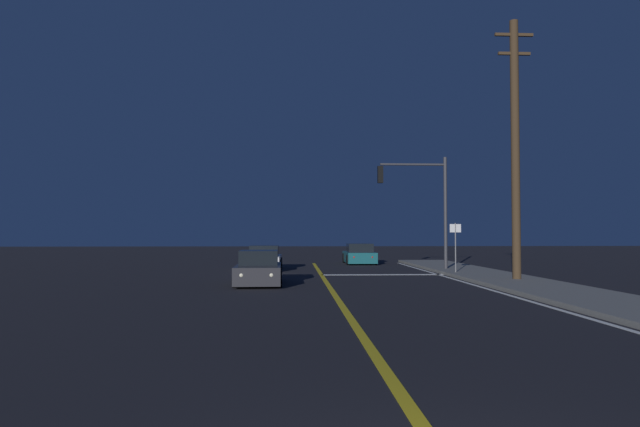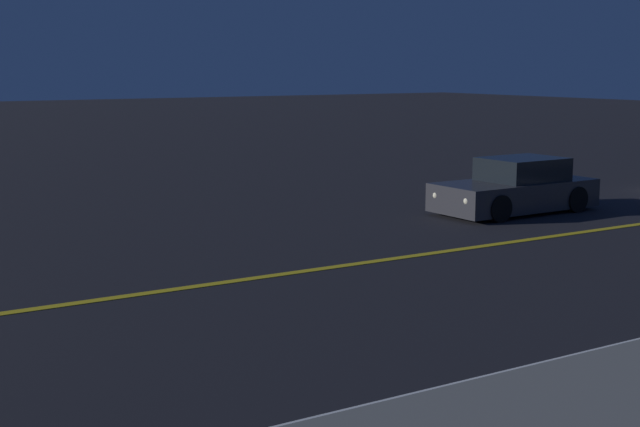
# 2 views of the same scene
# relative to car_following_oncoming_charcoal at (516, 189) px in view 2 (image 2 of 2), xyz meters

# --- Properties ---
(lane_line_center) EXTENTS (0.20, 42.46, 0.01)m
(lane_line_center) POSITION_rel_car_following_oncoming_charcoal_xyz_m (2.75, -6.34, -0.58)
(lane_line_center) COLOR gold
(lane_line_center) RESTS_ON ground
(lane_line_edge_right) EXTENTS (0.16, 42.46, 0.01)m
(lane_line_edge_right) POSITION_rel_car_following_oncoming_charcoal_xyz_m (8.46, -6.34, -0.58)
(lane_line_edge_right) COLOR white
(lane_line_edge_right) RESTS_ON ground
(car_following_oncoming_charcoal) EXTENTS (1.92, 4.25, 1.34)m
(car_following_oncoming_charcoal) POSITION_rel_car_following_oncoming_charcoal_xyz_m (0.00, 0.00, 0.00)
(car_following_oncoming_charcoal) COLOR #2D2D33
(car_following_oncoming_charcoal) RESTS_ON ground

